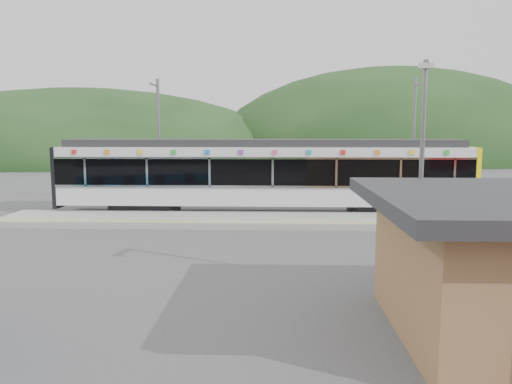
{
  "coord_description": "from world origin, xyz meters",
  "views": [
    {
      "loc": [
        -0.59,
        -19.01,
        4.26
      ],
      "look_at": [
        -1.32,
        1.0,
        1.73
      ],
      "focal_mm": 35.0,
      "sensor_mm": 36.0,
      "label": 1
    }
  ],
  "objects": [
    {
      "name": "catenary_mast_west",
      "position": [
        -7.0,
        8.56,
        3.65
      ],
      "size": [
        0.18,
        1.8,
        7.0
      ],
      "color": "slate",
      "rests_on": "ground"
    },
    {
      "name": "platform",
      "position": [
        0.0,
        3.3,
        0.15
      ],
      "size": [
        26.0,
        3.2,
        0.3
      ],
      "primitive_type": "cube",
      "color": "#9E9E99",
      "rests_on": "ground"
    },
    {
      "name": "lamp_post",
      "position": [
        3.17,
        -6.3,
        3.52
      ],
      "size": [
        0.39,
        1.08,
        5.9
      ],
      "rotation": [
        0.0,
        0.0,
        -0.28
      ],
      "color": "slate",
      "rests_on": "ground"
    },
    {
      "name": "yellow_line",
      "position": [
        0.0,
        2.0,
        0.3
      ],
      "size": [
        26.0,
        0.1,
        0.01
      ],
      "primitive_type": "cube",
      "color": "yellow",
      "rests_on": "platform"
    },
    {
      "name": "catenary_mast_east",
      "position": [
        7.0,
        8.56,
        3.65
      ],
      "size": [
        0.18,
        1.8,
        7.0
      ],
      "color": "slate",
      "rests_on": "ground"
    },
    {
      "name": "hills",
      "position": [
        6.19,
        5.29,
        0.0
      ],
      "size": [
        146.0,
        149.0,
        26.0
      ],
      "color": "#1E3D19",
      "rests_on": "ground"
    },
    {
      "name": "ground",
      "position": [
        0.0,
        0.0,
        0.0
      ],
      "size": [
        120.0,
        120.0,
        0.0
      ],
      "primitive_type": "plane",
      "color": "#4C4C4F",
      "rests_on": "ground"
    },
    {
      "name": "train",
      "position": [
        -1.14,
        6.0,
        2.06
      ],
      "size": [
        20.44,
        3.01,
        3.74
      ],
      "color": "black",
      "rests_on": "ground"
    }
  ]
}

